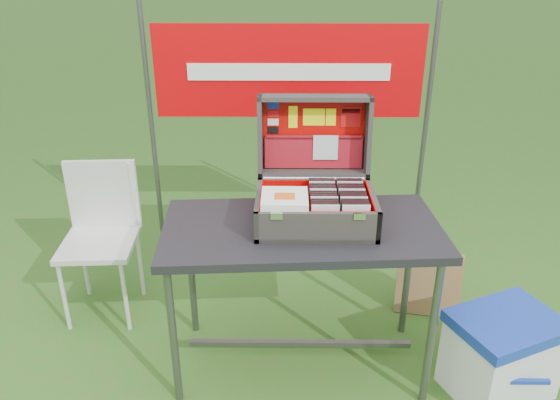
{
  "coord_description": "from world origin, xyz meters",
  "views": [
    {
      "loc": [
        -0.02,
        -2.16,
        1.97
      ],
      "look_at": [
        -0.04,
        0.1,
        0.92
      ],
      "focal_mm": 35.0,
      "sensor_mm": 36.0,
      "label": 1
    }
  ],
  "objects_px": {
    "table": "(301,298)",
    "cardboard_box": "(428,284)",
    "chair": "(98,246)",
    "suitcase": "(316,166)",
    "cooler": "(501,355)"
  },
  "relations": [
    {
      "from": "suitcase",
      "to": "cardboard_box",
      "type": "distance_m",
      "value": 1.17
    },
    {
      "from": "chair",
      "to": "suitcase",
      "type": "bearing_deg",
      "value": -19.62
    },
    {
      "from": "suitcase",
      "to": "chair",
      "type": "distance_m",
      "value": 1.39
    },
    {
      "from": "cooler",
      "to": "chair",
      "type": "height_order",
      "value": "chair"
    },
    {
      "from": "suitcase",
      "to": "table",
      "type": "bearing_deg",
      "value": -125.87
    },
    {
      "from": "cooler",
      "to": "suitcase",
      "type": "bearing_deg",
      "value": 139.09
    },
    {
      "from": "table",
      "to": "suitcase",
      "type": "distance_m",
      "value": 0.67
    },
    {
      "from": "table",
      "to": "chair",
      "type": "relative_size",
      "value": 1.45
    },
    {
      "from": "table",
      "to": "cardboard_box",
      "type": "height_order",
      "value": "table"
    },
    {
      "from": "suitcase",
      "to": "chair",
      "type": "relative_size",
      "value": 0.62
    },
    {
      "from": "suitcase",
      "to": "cardboard_box",
      "type": "relative_size",
      "value": 1.43
    },
    {
      "from": "suitcase",
      "to": "cardboard_box",
      "type": "xyz_separation_m",
      "value": [
        0.7,
        0.36,
        -0.87
      ]
    },
    {
      "from": "table",
      "to": "cardboard_box",
      "type": "bearing_deg",
      "value": 26.88
    },
    {
      "from": "chair",
      "to": "cardboard_box",
      "type": "relative_size",
      "value": 2.3
    },
    {
      "from": "table",
      "to": "cooler",
      "type": "height_order",
      "value": "table"
    }
  ]
}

